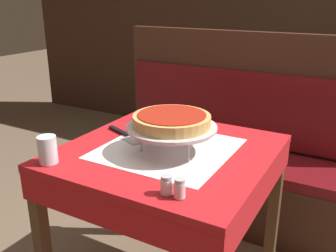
{
  "coord_description": "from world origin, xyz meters",
  "views": [
    {
      "loc": [
        0.69,
        -1.23,
        1.36
      ],
      "look_at": [
        0.03,
        -0.05,
        0.88
      ],
      "focal_mm": 40.0,
      "sensor_mm": 36.0,
      "label": 1
    }
  ],
  "objects_px": {
    "booth_bench": "(228,164)",
    "deep_dish_pizza": "(172,120)",
    "dining_table_front": "(168,169)",
    "pizza_server": "(127,135)",
    "salt_shaker": "(167,185)",
    "condiment_caddy": "(290,71)",
    "water_glass_near": "(48,150)",
    "dining_table_rear": "(285,92)",
    "pepper_shaker": "(180,188)",
    "pizza_pan_stand": "(172,128)"
  },
  "relations": [
    {
      "from": "booth_bench",
      "to": "water_glass_near",
      "type": "height_order",
      "value": "booth_bench"
    },
    {
      "from": "deep_dish_pizza",
      "to": "pizza_server",
      "type": "xyz_separation_m",
      "value": [
        -0.26,
        0.05,
        -0.13
      ]
    },
    {
      "from": "dining_table_front",
      "to": "salt_shaker",
      "type": "bearing_deg",
      "value": -61.28
    },
    {
      "from": "dining_table_front",
      "to": "booth_bench",
      "type": "bearing_deg",
      "value": 92.44
    },
    {
      "from": "dining_table_front",
      "to": "pizza_pan_stand",
      "type": "height_order",
      "value": "pizza_pan_stand"
    },
    {
      "from": "pizza_server",
      "to": "dining_table_rear",
      "type": "bearing_deg",
      "value": 78.73
    },
    {
      "from": "booth_bench",
      "to": "pepper_shaker",
      "type": "xyz_separation_m",
      "value": [
        0.26,
        -1.17,
        0.46
      ]
    },
    {
      "from": "water_glass_near",
      "to": "condiment_caddy",
      "type": "xyz_separation_m",
      "value": [
        0.43,
        2.09,
        -0.02
      ]
    },
    {
      "from": "salt_shaker",
      "to": "pepper_shaker",
      "type": "distance_m",
      "value": 0.05
    },
    {
      "from": "condiment_caddy",
      "to": "pizza_pan_stand",
      "type": "bearing_deg",
      "value": -92.67
    },
    {
      "from": "pizza_pan_stand",
      "to": "water_glass_near",
      "type": "bearing_deg",
      "value": -137.45
    },
    {
      "from": "dining_table_front",
      "to": "dining_table_rear",
      "type": "xyz_separation_m",
      "value": [
        0.1,
        1.68,
        -0.02
      ]
    },
    {
      "from": "water_glass_near",
      "to": "salt_shaker",
      "type": "xyz_separation_m",
      "value": [
        0.5,
        0.02,
        -0.02
      ]
    },
    {
      "from": "pizza_server",
      "to": "booth_bench",
      "type": "bearing_deg",
      "value": 76.8
    },
    {
      "from": "condiment_caddy",
      "to": "pizza_server",
      "type": "bearing_deg",
      "value": -101.16
    },
    {
      "from": "water_glass_near",
      "to": "salt_shaker",
      "type": "height_order",
      "value": "water_glass_near"
    },
    {
      "from": "booth_bench",
      "to": "condiment_caddy",
      "type": "relative_size",
      "value": 8.71
    },
    {
      "from": "dining_table_front",
      "to": "water_glass_near",
      "type": "distance_m",
      "value": 0.49
    },
    {
      "from": "pepper_shaker",
      "to": "condiment_caddy",
      "type": "height_order",
      "value": "condiment_caddy"
    },
    {
      "from": "water_glass_near",
      "to": "salt_shaker",
      "type": "distance_m",
      "value": 0.5
    },
    {
      "from": "dining_table_rear",
      "to": "booth_bench",
      "type": "xyz_separation_m",
      "value": [
        -0.14,
        -0.83,
        -0.31
      ]
    },
    {
      "from": "water_glass_near",
      "to": "condiment_caddy",
      "type": "relative_size",
      "value": 0.58
    },
    {
      "from": "dining_table_rear",
      "to": "condiment_caddy",
      "type": "height_order",
      "value": "condiment_caddy"
    },
    {
      "from": "pizza_pan_stand",
      "to": "deep_dish_pizza",
      "type": "height_order",
      "value": "deep_dish_pizza"
    },
    {
      "from": "dining_table_rear",
      "to": "deep_dish_pizza",
      "type": "distance_m",
      "value": 1.71
    },
    {
      "from": "deep_dish_pizza",
      "to": "condiment_caddy",
      "type": "bearing_deg",
      "value": 87.33
    },
    {
      "from": "dining_table_rear",
      "to": "pizza_server",
      "type": "height_order",
      "value": "pizza_server"
    },
    {
      "from": "dining_table_rear",
      "to": "booth_bench",
      "type": "relative_size",
      "value": 0.54
    },
    {
      "from": "pizza_server",
      "to": "salt_shaker",
      "type": "xyz_separation_m",
      "value": [
        0.41,
        -0.36,
        0.03
      ]
    },
    {
      "from": "condiment_caddy",
      "to": "dining_table_rear",
      "type": "bearing_deg",
      "value": -98.79
    },
    {
      "from": "booth_bench",
      "to": "deep_dish_pizza",
      "type": "bearing_deg",
      "value": -85.72
    },
    {
      "from": "deep_dish_pizza",
      "to": "water_glass_near",
      "type": "relative_size",
      "value": 2.91
    },
    {
      "from": "pepper_shaker",
      "to": "booth_bench",
      "type": "bearing_deg",
      "value": 102.5
    },
    {
      "from": "pizza_server",
      "to": "deep_dish_pizza",
      "type": "bearing_deg",
      "value": -11.49
    },
    {
      "from": "dining_table_front",
      "to": "pizza_server",
      "type": "bearing_deg",
      "value": 171.74
    },
    {
      "from": "pizza_server",
      "to": "condiment_caddy",
      "type": "distance_m",
      "value": 1.75
    },
    {
      "from": "pepper_shaker",
      "to": "condiment_caddy",
      "type": "relative_size",
      "value": 0.35
    },
    {
      "from": "deep_dish_pizza",
      "to": "dining_table_front",
      "type": "bearing_deg",
      "value": 146.42
    },
    {
      "from": "booth_bench",
      "to": "deep_dish_pizza",
      "type": "xyz_separation_m",
      "value": [
        0.06,
        -0.87,
        0.56
      ]
    },
    {
      "from": "pizza_server",
      "to": "salt_shaker",
      "type": "relative_size",
      "value": 4.05
    },
    {
      "from": "water_glass_near",
      "to": "pizza_pan_stand",
      "type": "bearing_deg",
      "value": 42.55
    },
    {
      "from": "pizza_server",
      "to": "salt_shaker",
      "type": "height_order",
      "value": "salt_shaker"
    },
    {
      "from": "dining_table_rear",
      "to": "pizza_pan_stand",
      "type": "distance_m",
      "value": 1.71
    },
    {
      "from": "dining_table_front",
      "to": "pizza_server",
      "type": "xyz_separation_m",
      "value": [
        -0.23,
        0.03,
        0.1
      ]
    },
    {
      "from": "dining_table_rear",
      "to": "pepper_shaker",
      "type": "xyz_separation_m",
      "value": [
        0.12,
        -2.0,
        0.15
      ]
    },
    {
      "from": "pepper_shaker",
      "to": "salt_shaker",
      "type": "bearing_deg",
      "value": 180.0
    },
    {
      "from": "pizza_server",
      "to": "pepper_shaker",
      "type": "xyz_separation_m",
      "value": [
        0.45,
        -0.36,
        0.03
      ]
    },
    {
      "from": "booth_bench",
      "to": "deep_dish_pizza",
      "type": "height_order",
      "value": "booth_bench"
    },
    {
      "from": "pizza_pan_stand",
      "to": "condiment_caddy",
      "type": "height_order",
      "value": "condiment_caddy"
    },
    {
      "from": "booth_bench",
      "to": "condiment_caddy",
      "type": "xyz_separation_m",
      "value": [
        0.15,
        0.9,
        0.46
      ]
    }
  ]
}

